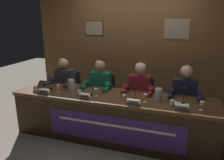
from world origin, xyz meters
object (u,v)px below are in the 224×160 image
at_px(panelist_far_left, 63,84).
at_px(chair_center_right, 141,103).
at_px(water_cup_far_right, 172,103).
at_px(water_pitcher_left_side, 71,85).
at_px(juice_glass_center_right, 145,97).
at_px(nameplate_center_left, 85,96).
at_px(microphone_far_left, 52,84).
at_px(conference_table, 110,111).
at_px(water_cup_far_left, 35,88).
at_px(juice_glass_center_left, 96,91).
at_px(juice_glass_far_left, 58,87).
at_px(microphone_far_right, 183,98).
at_px(chair_far_right, 183,108).
at_px(document_stack_far_right, 181,105).
at_px(nameplate_far_right, 182,107).
at_px(chair_far_left, 69,95).
at_px(panelist_center_left, 99,88).
at_px(panelist_center_right, 139,92).
at_px(microphone_center_left, 92,90).
at_px(water_pitcher_right_side, 159,94).
at_px(water_cup_center_left, 79,93).
at_px(microphone_center_right, 134,94).
at_px(chair_center_left, 103,99).
at_px(nameplate_far_left, 44,91).
at_px(panelist_far_right, 184,97).
at_px(water_cup_center_right, 124,98).
at_px(nameplate_center_right, 133,102).
at_px(juice_glass_far_right, 202,104).

xyz_separation_m(panelist_far_left, chair_center_right, (1.46, 0.20, -0.28)).
relative_size(water_cup_far_right, water_pitcher_left_side, 0.40).
bearing_deg(juice_glass_center_right, nameplate_center_left, -172.21).
bearing_deg(juice_glass_center_right, microphone_far_left, 175.30).
bearing_deg(conference_table, water_cup_far_left, -176.55).
height_order(water_cup_far_left, juice_glass_center_left, juice_glass_center_left).
distance_m(juice_glass_far_left, microphone_far_right, 1.97).
xyz_separation_m(chair_far_right, water_pitcher_left_side, (-1.82, -0.55, 0.40)).
distance_m(conference_table, microphone_far_left, 1.14).
relative_size(water_cup_far_right, document_stack_far_right, 0.37).
distance_m(microphone_far_left, nameplate_far_right, 2.17).
bearing_deg(chair_far_left, water_cup_far_left, -105.59).
bearing_deg(panelist_far_left, juice_glass_center_left, -29.22).
xyz_separation_m(panelist_center_left, panelist_center_right, (0.73, 0.00, 0.00)).
height_order(microphone_center_left, water_pitcher_left_side, microphone_center_left).
bearing_deg(microphone_far_right, nameplate_center_left, -169.20).
distance_m(water_pitcher_right_side, document_stack_far_right, 0.34).
relative_size(panelist_center_left, panelist_center_right, 1.00).
distance_m(water_cup_center_left, microphone_center_right, 0.87).
bearing_deg(microphone_far_right, chair_far_left, 165.69).
relative_size(panelist_center_left, water_pitcher_left_side, 5.80).
bearing_deg(microphone_center_right, panelist_center_right, 90.32).
bearing_deg(panelist_far_left, microphone_far_right, -9.29).
bearing_deg(chair_center_right, juice_glass_center_left, -130.56).
xyz_separation_m(panelist_far_left, juice_glass_center_left, (0.87, -0.49, 0.12)).
height_order(chair_center_left, water_cup_far_right, chair_center_left).
xyz_separation_m(nameplate_far_left, water_cup_far_right, (2.00, 0.11, -0.00)).
height_order(chair_center_left, microphone_center_left, microphone_center_left).
distance_m(water_cup_far_left, water_cup_center_left, 0.82).
xyz_separation_m(juice_glass_center_left, panelist_far_right, (1.32, 0.49, -0.12)).
bearing_deg(water_cup_center_left, microphone_center_left, 35.76).
height_order(nameplate_center_left, microphone_far_right, microphone_far_right).
distance_m(water_cup_center_right, water_pitcher_left_side, 0.97).
distance_m(nameplate_center_right, water_cup_far_right, 0.54).
height_order(panelist_far_left, chair_center_left, panelist_far_left).
distance_m(juice_glass_far_left, chair_center_right, 1.49).
height_order(chair_far_left, nameplate_far_left, chair_far_left).
xyz_separation_m(nameplate_far_left, water_cup_center_left, (0.59, 0.10, -0.00)).
relative_size(chair_center_right, chair_far_right, 1.00).
bearing_deg(chair_center_left, chair_far_left, 180.00).
bearing_deg(juice_glass_center_right, chair_center_right, 104.84).
bearing_deg(microphone_center_left, nameplate_far_left, -163.61).
distance_m(nameplate_far_left, chair_far_right, 2.35).
relative_size(water_cup_far_left, chair_center_right, 0.10).
height_order(panelist_center_right, water_cup_center_right, panelist_center_right).
relative_size(juice_glass_far_right, water_pitcher_left_side, 0.59).
height_order(nameplate_far_left, document_stack_far_right, nameplate_far_left).
height_order(panelist_center_left, nameplate_center_left, panelist_center_left).
bearing_deg(juice_glass_center_right, nameplate_far_left, -175.37).
distance_m(juice_glass_center_left, microphone_center_left, 0.13).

